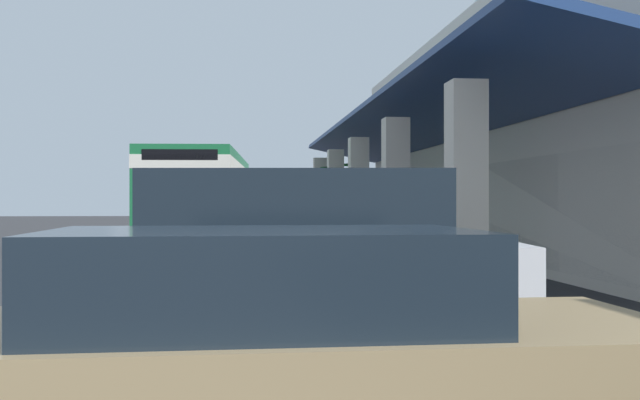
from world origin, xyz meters
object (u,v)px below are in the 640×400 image
object	(u,v)px
parked_sedan_tan	(288,353)
pedestrian	(194,237)
parked_suv_white	(303,256)
potted_palm	(340,222)
transit_bus	(203,194)

from	to	relation	value
parked_sedan_tan	pedestrian	distance (m)	10.96
parked_suv_white	potted_palm	world-z (taller)	potted_palm
transit_bus	parked_sedan_tan	size ratio (longest dim) A/B	2.56
transit_bus	parked_suv_white	size ratio (longest dim) A/B	2.27
transit_bus	pedestrian	xyz separation A→B (m)	(9.91, 0.29, -0.93)
parked_sedan_tan	pedestrian	world-z (taller)	pedestrian
pedestrian	parked_suv_white	bearing A→B (deg)	13.17
pedestrian	potted_palm	distance (m)	16.00
parked_sedan_tan	potted_palm	world-z (taller)	potted_palm
transit_bus	parked_sedan_tan	bearing A→B (deg)	4.02
potted_palm	parked_suv_white	bearing A→B (deg)	-8.73
parked_sedan_tan	parked_suv_white	size ratio (longest dim) A/B	0.89
parked_suv_white	pedestrian	world-z (taller)	parked_suv_white
parked_suv_white	potted_palm	size ratio (longest dim) A/B	1.56
potted_palm	pedestrian	bearing A→B (deg)	-18.17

